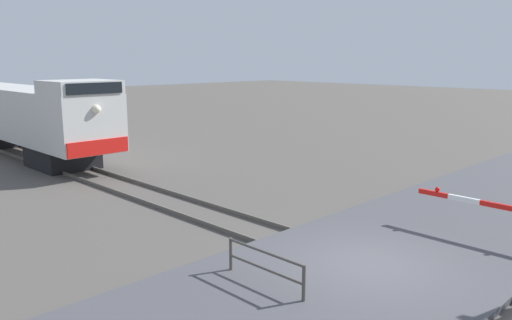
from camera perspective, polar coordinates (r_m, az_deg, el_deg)
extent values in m
plane|color=#514C47|center=(13.05, 12.44, -11.88)|extent=(160.00, 160.00, 0.00)
cube|color=#59544C|center=(12.46, 10.61, -12.56)|extent=(0.08, 80.00, 0.15)
cube|color=#59544C|center=(13.59, 14.14, -10.66)|extent=(0.08, 80.00, 0.15)
cube|color=#47474C|center=(13.02, 12.46, -11.55)|extent=(36.00, 6.20, 0.16)
cube|color=black|center=(25.91, -20.79, 0.40)|extent=(2.47, 3.20, 1.05)
cube|color=silver|center=(29.72, -24.52, 4.91)|extent=(2.90, 16.00, 2.53)
cube|color=silver|center=(23.47, -19.07, 7.71)|extent=(2.85, 2.66, 0.58)
cube|color=black|center=(22.26, -17.53, 7.64)|extent=(2.47, 0.06, 0.46)
cube|color=red|center=(22.52, -17.15, 1.36)|extent=(2.76, 0.08, 0.64)
sphere|color=#F2EACC|center=(22.31, -17.38, 5.44)|extent=(0.36, 0.36, 0.36)
cube|color=red|center=(15.45, 25.32, -4.63)|extent=(0.10, 0.92, 0.14)
cube|color=white|center=(15.76, 22.20, -4.08)|extent=(0.10, 0.92, 0.14)
cube|color=red|center=(16.13, 19.21, -3.53)|extent=(0.10, 0.92, 0.14)
sphere|color=red|center=(16.05, 19.59, -3.11)|extent=(0.14, 0.14, 0.14)
cylinder|color=#4C4742|center=(10.82, 5.35, -13.90)|extent=(0.08, 0.08, 0.95)
cylinder|color=#4C4742|center=(12.25, -2.82, -10.78)|extent=(0.08, 0.08, 0.95)
cylinder|color=#4C4742|center=(11.34, 0.99, -10.25)|extent=(0.06, 2.24, 0.06)
cylinder|color=#4C4742|center=(11.49, 0.99, -12.05)|extent=(0.06, 2.24, 0.06)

